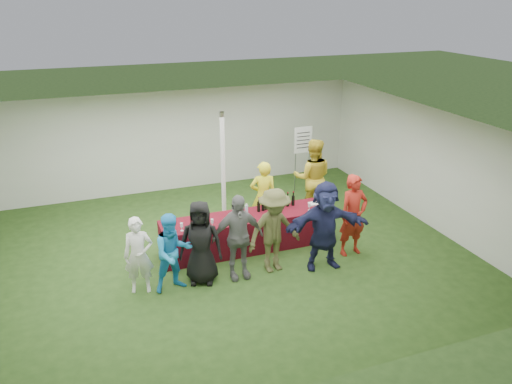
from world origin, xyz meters
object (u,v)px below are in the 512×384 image
object	(u,v)px
dump_bucket	(323,205)
customer_4	(274,231)
staff_pourer	(263,196)
customer_3	(238,237)
wine_list_sign	(303,145)
customer_1	(173,253)
customer_5	(325,226)
customer_0	(139,255)
customer_6	(353,215)
serving_table	(247,232)
customer_2	(201,243)
staff_back	(312,178)

from	to	relation	value
dump_bucket	customer_4	size ratio (longest dim) A/B	0.13
staff_pourer	customer_3	size ratio (longest dim) A/B	0.98
wine_list_sign	customer_1	distance (m)	5.55
customer_3	customer_5	bearing A→B (deg)	-7.03
customer_0	customer_6	world-z (taller)	customer_6
serving_table	customer_3	world-z (taller)	customer_3
customer_2	customer_6	bearing A→B (deg)	19.99
serving_table	dump_bucket	world-z (taller)	dump_bucket
dump_bucket	customer_2	bearing A→B (deg)	-165.82
wine_list_sign	customer_6	world-z (taller)	wine_list_sign
serving_table	customer_4	bearing A→B (deg)	-79.86
serving_table	staff_pourer	distance (m)	1.04
staff_back	customer_1	world-z (taller)	staff_back
staff_pourer	customer_5	distance (m)	2.02
wine_list_sign	customer_0	bearing A→B (deg)	-144.57
staff_pourer	staff_back	size ratio (longest dim) A/B	0.86
customer_0	customer_1	distance (m)	0.61
staff_back	customer_3	world-z (taller)	staff_back
wine_list_sign	customer_6	bearing A→B (deg)	-98.24
wine_list_sign	staff_pourer	bearing A→B (deg)	-134.74
staff_back	customer_2	size ratio (longest dim) A/B	1.18
customer_4	customer_5	size ratio (longest dim) A/B	0.95
staff_pourer	customer_3	xyz separation A→B (m)	(-1.17, -1.73, 0.02)
customer_0	customer_1	xyz separation A→B (m)	(0.59, -0.15, 0.02)
serving_table	customer_6	size ratio (longest dim) A/B	2.09
customer_1	customer_3	xyz separation A→B (m)	(1.21, -0.00, 0.10)
staff_back	customer_3	bearing A→B (deg)	62.77
dump_bucket	customer_1	bearing A→B (deg)	-166.62
staff_back	customer_2	bearing A→B (deg)	55.32
customer_1	customer_4	world-z (taller)	customer_4
dump_bucket	customer_5	size ratio (longest dim) A/B	0.12
customer_1	customer_2	bearing A→B (deg)	0.40
customer_1	customer_2	xyz separation A→B (m)	(0.53, 0.08, 0.06)
customer_5	staff_pourer	bearing A→B (deg)	111.55
wine_list_sign	customer_3	bearing A→B (deg)	-130.03
wine_list_sign	customer_2	world-z (taller)	wine_list_sign
customer_0	customer_1	world-z (taller)	customer_1
customer_5	wine_list_sign	bearing A→B (deg)	77.72
customer_3	customer_4	distance (m)	0.73
customer_2	customer_4	world-z (taller)	customer_4
staff_back	customer_2	world-z (taller)	staff_back
customer_3	customer_6	distance (m)	2.49
wine_list_sign	staff_pourer	distance (m)	2.64
dump_bucket	staff_back	xyz separation A→B (m)	(0.40, 1.31, 0.11)
staff_pourer	customer_4	size ratio (longest dim) A/B	0.97
serving_table	dump_bucket	distance (m)	1.72
wine_list_sign	customer_6	xyz separation A→B (m)	(-0.51, -3.50, -0.45)
staff_back	dump_bucket	bearing A→B (deg)	96.61
customer_2	customer_6	xyz separation A→B (m)	(3.17, -0.02, 0.05)
customer_2	serving_table	bearing A→B (deg)	57.90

